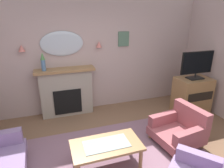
{
  "coord_description": "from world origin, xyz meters",
  "views": [
    {
      "loc": [
        -0.96,
        -2.23,
        2.39
      ],
      "look_at": [
        0.2,
        1.23,
        1.05
      ],
      "focal_mm": 31.67,
      "sensor_mm": 36.0,
      "label": 1
    }
  ],
  "objects": [
    {
      "name": "wall_sconce_left",
      "position": [
        -1.46,
        2.35,
        1.66
      ],
      "size": [
        0.14,
        0.14,
        0.14
      ],
      "primitive_type": "cone",
      "color": "#D17066"
    },
    {
      "name": "wall_back",
      "position": [
        0.0,
        2.48,
        1.38
      ],
      "size": [
        6.71,
        0.1,
        2.76
      ],
      "primitive_type": "cube",
      "color": "#B29993",
      "rests_on": "ground"
    },
    {
      "name": "mantel_vase_left",
      "position": [
        -1.06,
        2.23,
        1.37
      ],
      "size": [
        0.1,
        0.1,
        0.41
      ],
      "color": "#4C7093",
      "rests_on": "fireplace"
    },
    {
      "name": "framed_picture",
      "position": [
        0.89,
        2.41,
        1.75
      ],
      "size": [
        0.28,
        0.03,
        0.36
      ],
      "primitive_type": "cube",
      "color": "#4C6B56"
    },
    {
      "name": "fireplace",
      "position": [
        -0.61,
        2.26,
        0.57
      ],
      "size": [
        1.36,
        0.36,
        1.16
      ],
      "color": "gray",
      "rests_on": "ground"
    },
    {
      "name": "tv_cabinet",
      "position": [
        2.31,
        1.37,
        0.45
      ],
      "size": [
        0.8,
        0.57,
        0.9
      ],
      "color": "olive",
      "rests_on": "ground"
    },
    {
      "name": "patterned_rug",
      "position": [
        0.0,
        0.2,
        0.01
      ],
      "size": [
        3.2,
        2.4,
        0.01
      ],
      "primitive_type": "cube",
      "color": "#7F5B6B",
      "rests_on": "ground"
    },
    {
      "name": "wall_mirror",
      "position": [
        -0.61,
        2.4,
        1.71
      ],
      "size": [
        0.96,
        0.06,
        0.56
      ],
      "primitive_type": "ellipsoid",
      "color": "#B2BCC6"
    },
    {
      "name": "tv_flatscreen",
      "position": [
        2.31,
        1.35,
        1.25
      ],
      "size": [
        0.84,
        0.24,
        0.65
      ],
      "color": "black",
      "rests_on": "tv_cabinet"
    },
    {
      "name": "armchair_beside_couch",
      "position": [
        1.3,
        0.43,
        0.31
      ],
      "size": [
        0.92,
        0.91,
        0.71
      ],
      "color": "#934C51",
      "rests_on": "ground"
    },
    {
      "name": "wall_sconce_right",
      "position": [
        0.24,
        2.35,
        1.66
      ],
      "size": [
        0.14,
        0.14,
        0.14
      ],
      "primitive_type": "cone",
      "color": "#D17066"
    },
    {
      "name": "coffee_table",
      "position": [
        -0.23,
        0.24,
        0.38
      ],
      "size": [
        1.1,
        0.6,
        0.45
      ],
      "color": "olive",
      "rests_on": "ground"
    }
  ]
}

